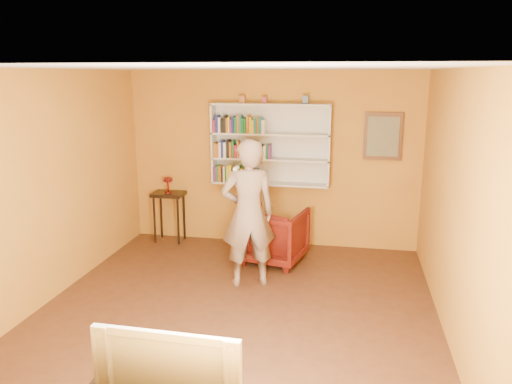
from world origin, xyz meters
TOP-DOWN VIEW (x-y plane):
  - room_shell at (0.00, 0.00)m, footprint 5.30×5.80m
  - bookshelf at (0.00, 2.41)m, footprint 1.80×0.29m
  - books_row_lower at (-0.50, 2.30)m, footprint 0.73×0.19m
  - books_row_middle at (-0.43, 2.30)m, footprint 0.88×0.18m
  - books_row_upper at (-0.47, 2.31)m, footprint 0.79×0.19m
  - ornament_left at (-0.43, 2.35)m, footprint 0.08×0.08m
  - ornament_centre at (-0.09, 2.35)m, footprint 0.07×0.07m
  - ornament_right at (0.52, 2.35)m, footprint 0.09×0.09m
  - framed_painting at (1.65, 2.46)m, footprint 0.55×0.05m
  - console_table at (-1.62, 2.25)m, footprint 0.49×0.38m
  - ruby_lustre at (-1.62, 2.25)m, footprint 0.16×0.16m
  - armchair at (0.17, 1.68)m, footprint 1.00×1.01m
  - person at (-0.02, 0.83)m, footprint 0.80×0.67m
  - game_remote at (-0.12, 0.62)m, footprint 0.04×0.15m
  - television at (0.11, -2.25)m, footprint 1.00×0.15m

SIDE VIEW (x-z plane):
  - armchair at x=0.17m, z-range 0.00..0.78m
  - console_table at x=-1.62m, z-range 0.26..1.07m
  - television at x=0.11m, z-range 0.48..1.05m
  - person at x=-0.02m, z-range 0.00..1.88m
  - ruby_lustre at x=-1.62m, z-range 0.86..1.12m
  - room_shell at x=0.00m, z-range -0.42..2.46m
  - books_row_lower at x=-0.50m, z-range 0.99..1.26m
  - books_row_middle at x=-0.43m, z-range 1.38..1.64m
  - game_remote at x=-0.12m, z-range 1.53..1.57m
  - bookshelf at x=0.00m, z-range 0.98..2.21m
  - framed_painting at x=1.65m, z-range 1.40..2.10m
  - books_row_upper at x=-0.47m, z-range 1.76..2.02m
  - ornament_centre at x=-0.09m, z-range 2.21..2.31m
  - ornament_left at x=-0.43m, z-range 2.21..2.33m
  - ornament_right at x=0.52m, z-range 2.21..2.33m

